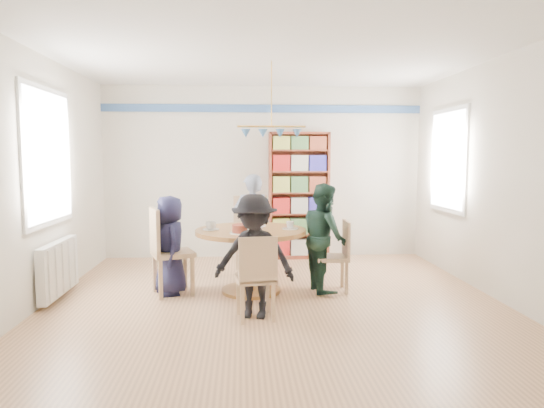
{
  "coord_description": "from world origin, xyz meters",
  "views": [
    {
      "loc": [
        -0.36,
        -5.2,
        1.6
      ],
      "look_at": [
        0.0,
        0.4,
        1.05
      ],
      "focal_mm": 32.0,
      "sensor_mm": 36.0,
      "label": 1
    }
  ],
  "objects": [
    {
      "name": "ground",
      "position": [
        0.0,
        0.0,
        0.0
      ],
      "size": [
        5.0,
        5.0,
        0.0
      ],
      "primitive_type": "plane",
      "color": "tan"
    },
    {
      "name": "room_shell",
      "position": [
        -0.26,
        0.87,
        1.65
      ],
      "size": [
        5.0,
        5.0,
        5.0
      ],
      "color": "white",
      "rests_on": "ground"
    },
    {
      "name": "radiator",
      "position": [
        -2.42,
        0.3,
        0.35
      ],
      "size": [
        0.12,
        1.0,
        0.6
      ],
      "color": "silver",
      "rests_on": "ground"
    },
    {
      "name": "dining_table",
      "position": [
        -0.25,
        0.43,
        0.56
      ],
      "size": [
        1.3,
        1.3,
        0.75
      ],
      "color": "brown",
      "rests_on": "ground"
    },
    {
      "name": "chair_left",
      "position": [
        -1.23,
        0.37,
        0.56
      ],
      "size": [
        0.57,
        0.57,
        1.01
      ],
      "color": "tan",
      "rests_on": "ground"
    },
    {
      "name": "chair_right",
      "position": [
        0.79,
        0.42,
        0.47
      ],
      "size": [
        0.39,
        0.39,
        0.85
      ],
      "color": "tan",
      "rests_on": "ground"
    },
    {
      "name": "chair_far",
      "position": [
        -0.22,
        1.46,
        0.58
      ],
      "size": [
        0.53,
        0.53,
        1.06
      ],
      "color": "tan",
      "rests_on": "ground"
    },
    {
      "name": "chair_near",
      "position": [
        -0.21,
        -0.59,
        0.46
      ],
      "size": [
        0.42,
        0.42,
        0.84
      ],
      "color": "tan",
      "rests_on": "ground"
    },
    {
      "name": "person_left",
      "position": [
        -1.19,
        0.41,
        0.58
      ],
      "size": [
        0.53,
        0.65,
        1.15
      ],
      "primitive_type": "imported",
      "rotation": [
        0.0,
        0.0,
        -1.23
      ],
      "color": "black",
      "rests_on": "ground"
    },
    {
      "name": "person_right",
      "position": [
        0.63,
        0.45,
        0.64
      ],
      "size": [
        0.58,
        0.69,
        1.29
      ],
      "primitive_type": "imported",
      "rotation": [
        0.0,
        0.0,
        1.73
      ],
      "color": "#162D24",
      "rests_on": "ground"
    },
    {
      "name": "person_far",
      "position": [
        -0.21,
        1.33,
        0.68
      ],
      "size": [
        0.52,
        0.37,
        1.37
      ],
      "primitive_type": "imported",
      "rotation": [
        0.0,
        0.0,
        3.22
      ],
      "color": "gray",
      "rests_on": "ground"
    },
    {
      "name": "person_near",
      "position": [
        -0.23,
        -0.48,
        0.62
      ],
      "size": [
        0.89,
        0.64,
        1.23
      ],
      "primitive_type": "imported",
      "rotation": [
        0.0,
        0.0,
        -0.25
      ],
      "color": "black",
      "rests_on": "ground"
    },
    {
      "name": "bookshelf",
      "position": [
        0.55,
        2.34,
        0.97
      ],
      "size": [
        0.94,
        0.28,
        1.98
      ],
      "color": "brown",
      "rests_on": "ground"
    },
    {
      "name": "tableware",
      "position": [
        -0.27,
        0.46,
        0.81
      ],
      "size": [
        1.12,
        1.12,
        0.3
      ],
      "color": "white",
      "rests_on": "dining_table"
    }
  ]
}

